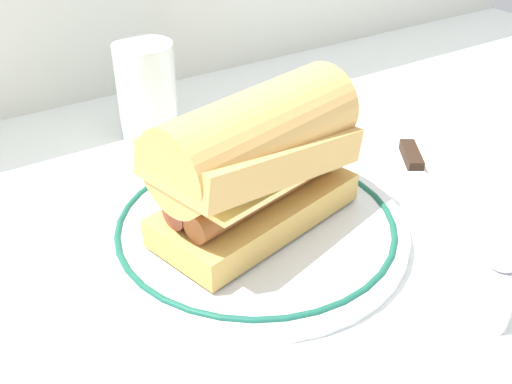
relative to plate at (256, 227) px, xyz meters
name	(u,v)px	position (x,y,z in m)	size (l,w,h in m)	color
ground_plane	(292,240)	(0.02, -0.02, -0.01)	(1.50, 1.50, 0.00)	white
plate	(256,227)	(0.00, 0.00, 0.00)	(0.27, 0.27, 0.01)	white
sausage_sandwich	(256,159)	(0.00, 0.00, 0.07)	(0.20, 0.13, 0.12)	#D8A852
drinking_glass	(147,97)	(0.00, 0.23, 0.04)	(0.07, 0.07, 0.11)	silver
salt_shaker	(497,283)	(0.09, -0.19, 0.03)	(0.03, 0.03, 0.08)	white
butter_knife	(419,175)	(0.19, -0.01, 0.00)	(0.10, 0.14, 0.01)	silver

